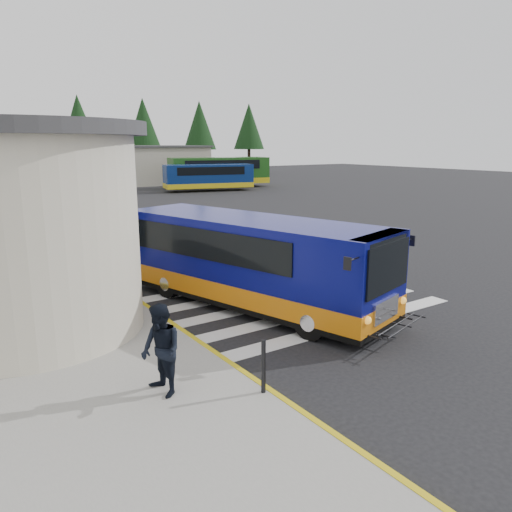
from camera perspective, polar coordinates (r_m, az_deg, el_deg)
ground at (r=15.39m, az=2.71°, el=-4.15°), size 140.00×140.00×0.00m
curb_strip at (r=17.04m, az=-16.64°, el=-2.73°), size 0.12×34.00×0.16m
crosswalk at (r=14.49m, az=3.03°, el=-5.22°), size 8.00×5.35×0.01m
depot_building at (r=55.81m, az=-19.08°, el=9.68°), size 26.40×8.40×4.20m
tree_line at (r=63.62m, az=-21.14°, el=14.04°), size 58.40×4.40×10.00m
transit_bus at (r=13.83m, az=-0.55°, el=-1.00°), size 4.83×9.05×2.48m
pedestrian_a at (r=10.99m, az=-21.78°, el=-6.73°), size 0.62×0.72×1.67m
pedestrian_b at (r=8.95m, az=-10.80°, el=-10.55°), size 0.70×0.86×1.65m
bollard at (r=8.98m, az=0.86°, el=-12.49°), size 0.08×0.08×1.00m
far_bus_a at (r=48.11m, az=-5.46°, el=9.07°), size 8.65×4.25×2.15m
far_bus_b at (r=51.98m, az=-4.25°, el=9.70°), size 10.49×4.86×2.61m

